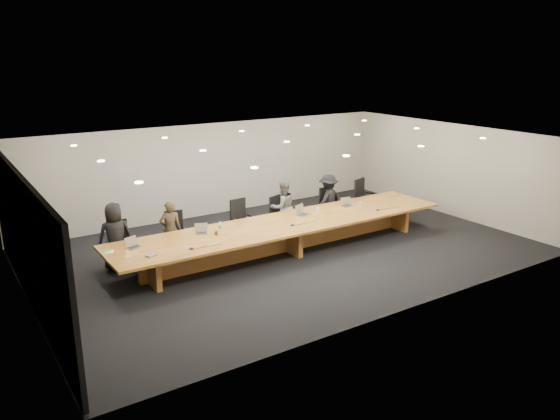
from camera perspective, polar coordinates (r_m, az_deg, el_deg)
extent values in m
plane|color=black|center=(13.82, 0.68, -4.28)|extent=(12.00, 12.00, 0.00)
cube|color=beige|center=(16.78, -6.95, 4.25)|extent=(12.00, 0.02, 2.80)
cube|color=black|center=(11.36, -25.07, -3.09)|extent=(0.08, 7.84, 2.74)
cube|color=brown|center=(13.59, 0.69, -1.43)|extent=(9.00, 1.80, 0.06)
cube|color=brown|center=(13.71, 0.69, -2.92)|extent=(7.65, 0.15, 0.69)
cube|color=brown|center=(12.20, -13.58, -5.86)|extent=(0.12, 1.26, 0.69)
cube|color=brown|center=(13.71, 0.69, -2.92)|extent=(0.12, 1.26, 0.69)
cube|color=brown|center=(15.90, 11.53, -0.55)|extent=(0.12, 1.26, 0.69)
imported|color=black|center=(12.99, -16.83, -2.65)|extent=(0.83, 0.60, 1.58)
imported|color=#362D1D|center=(13.40, -11.37, -2.03)|extent=(0.59, 0.47, 1.43)
imported|color=#5B5B5E|center=(14.85, 0.31, 0.29)|extent=(0.79, 0.64, 1.53)
imported|color=black|center=(15.74, 5.05, 1.06)|extent=(1.07, 0.78, 1.49)
cylinder|color=silver|center=(12.96, -6.29, -1.76)|extent=(0.08, 0.08, 0.21)
cylinder|color=#643311|center=(12.73, -6.68, -2.39)|extent=(0.10, 0.10, 0.09)
cone|color=white|center=(14.62, 3.99, 0.10)|extent=(0.08, 0.08, 0.08)
cone|color=beige|center=(15.27, 8.39, 0.68)|extent=(0.10, 0.10, 0.09)
cube|color=white|center=(12.15, -17.57, -4.18)|extent=(0.29, 0.26, 0.01)
cube|color=#52BC32|center=(12.15, -17.68, -4.10)|extent=(0.17, 0.12, 0.02)
cube|color=#A0A0A5|center=(11.68, -13.28, -4.63)|extent=(0.26, 0.23, 0.03)
cone|color=black|center=(11.91, -9.23, -3.98)|extent=(0.15, 0.15, 0.03)
cone|color=black|center=(13.35, 1.33, -1.54)|extent=(0.16, 0.16, 0.03)
cone|color=black|center=(14.87, 10.18, 0.04)|extent=(0.11, 0.11, 0.03)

